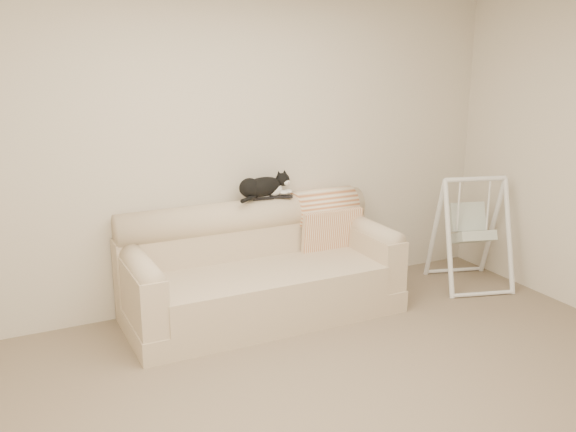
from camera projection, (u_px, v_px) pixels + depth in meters
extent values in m
plane|color=#7B6857|center=(355.00, 412.00, 3.87)|extent=(5.00, 5.00, 0.00)
cube|color=beige|center=(230.00, 150.00, 5.26)|extent=(5.00, 0.04, 2.60)
cube|color=#C7AD97|center=(264.00, 306.00, 5.21)|extent=(2.20, 0.90, 0.18)
cube|color=#C7AD97|center=(269.00, 286.00, 5.06)|extent=(1.80, 0.68, 0.24)
cube|color=#C7AD97|center=(247.00, 254.00, 5.41)|extent=(2.20, 0.22, 0.50)
cylinder|color=#C7AD97|center=(246.00, 217.00, 5.33)|extent=(2.16, 0.28, 0.28)
cube|color=#C7AD97|center=(140.00, 291.00, 4.71)|extent=(0.20, 0.88, 0.42)
cylinder|color=#C7AD97|center=(139.00, 264.00, 4.65)|extent=(0.18, 0.84, 0.18)
cube|color=#C7AD97|center=(368.00, 253.00, 5.55)|extent=(0.20, 0.88, 0.42)
cylinder|color=#C7AD97|center=(368.00, 230.00, 5.50)|extent=(0.18, 0.84, 0.18)
cube|color=black|center=(263.00, 198.00, 5.33)|extent=(0.18, 0.07, 0.02)
cube|color=gray|center=(263.00, 196.00, 5.32)|extent=(0.10, 0.05, 0.01)
cube|color=black|center=(282.00, 196.00, 5.38)|extent=(0.18, 0.10, 0.02)
ellipsoid|color=black|center=(263.00, 187.00, 5.32)|extent=(0.41, 0.27, 0.16)
ellipsoid|color=black|center=(249.00, 188.00, 5.24)|extent=(0.21, 0.20, 0.16)
ellipsoid|color=white|center=(275.00, 189.00, 5.37)|extent=(0.17, 0.13, 0.11)
ellipsoid|color=black|center=(283.00, 179.00, 5.40)|extent=(0.14, 0.15, 0.11)
ellipsoid|color=white|center=(287.00, 182.00, 5.37)|extent=(0.07, 0.07, 0.05)
sphere|color=#BF7272|center=(288.00, 183.00, 5.36)|extent=(0.01, 0.01, 0.01)
cone|color=black|center=(279.00, 173.00, 5.37)|extent=(0.07, 0.07, 0.06)
cone|color=black|center=(285.00, 172.00, 5.41)|extent=(0.05, 0.05, 0.06)
sphere|color=#9C6420|center=(284.00, 180.00, 5.35)|extent=(0.02, 0.02, 0.02)
sphere|color=#9C6420|center=(288.00, 179.00, 5.38)|extent=(0.02, 0.02, 0.02)
ellipsoid|color=white|center=(283.00, 192.00, 5.39)|extent=(0.09, 0.10, 0.03)
ellipsoid|color=white|center=(288.00, 191.00, 5.42)|extent=(0.09, 0.10, 0.03)
cylinder|color=black|center=(249.00, 199.00, 5.18)|extent=(0.19, 0.15, 0.03)
cylinder|color=#C06E3F|center=(323.00, 207.00, 5.64)|extent=(0.56, 0.33, 0.33)
cube|color=#C06E3F|center=(332.00, 234.00, 5.54)|extent=(0.56, 0.09, 0.42)
cylinder|color=white|center=(449.00, 239.00, 5.61)|extent=(0.14, 0.35, 1.00)
cylinder|color=white|center=(435.00, 229.00, 5.90)|extent=(0.14, 0.35, 1.00)
cylinder|color=white|center=(509.00, 236.00, 5.70)|extent=(0.14, 0.35, 1.00)
cylinder|color=white|center=(493.00, 226.00, 6.00)|extent=(0.14, 0.35, 1.00)
cylinder|color=white|center=(476.00, 179.00, 5.67)|extent=(0.56, 0.20, 0.04)
cylinder|color=white|center=(483.00, 294.00, 5.63)|extent=(0.56, 0.19, 0.04)
cylinder|color=white|center=(454.00, 270.00, 6.22)|extent=(0.56, 0.19, 0.04)
cube|color=white|center=(473.00, 237.00, 5.78)|extent=(0.40, 0.38, 0.19)
cube|color=white|center=(468.00, 217.00, 5.86)|extent=(0.36, 0.23, 0.26)
cylinder|color=white|center=(459.00, 206.00, 5.71)|extent=(0.02, 0.02, 0.47)
cylinder|color=white|center=(488.00, 204.00, 5.76)|extent=(0.02, 0.02, 0.47)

